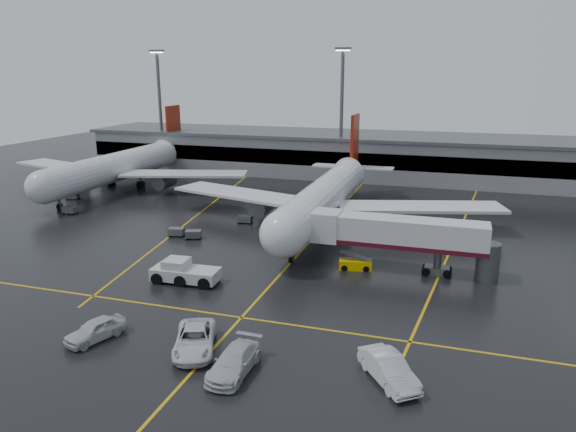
% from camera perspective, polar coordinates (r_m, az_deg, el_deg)
% --- Properties ---
extents(ground, '(220.00, 220.00, 0.00)m').
position_cam_1_polar(ground, '(67.77, 2.13, -2.98)').
color(ground, black).
rests_on(ground, ground).
extents(apron_line_centre, '(0.25, 90.00, 0.02)m').
position_cam_1_polar(apron_line_centre, '(67.77, 2.13, -2.97)').
color(apron_line_centre, gold).
rests_on(apron_line_centre, ground).
extents(apron_line_stop, '(60.00, 0.25, 0.02)m').
position_cam_1_polar(apron_line_stop, '(48.41, -4.98, -10.71)').
color(apron_line_stop, gold).
rests_on(apron_line_stop, ground).
extents(apron_line_left, '(9.99, 69.35, 0.02)m').
position_cam_1_polar(apron_line_left, '(83.76, -9.30, 0.38)').
color(apron_line_left, gold).
rests_on(apron_line_left, ground).
extents(apron_line_right, '(7.57, 69.64, 0.02)m').
position_cam_1_polar(apron_line_right, '(75.14, 17.59, -1.86)').
color(apron_line_right, gold).
rests_on(apron_line_right, ground).
extents(terminal, '(122.00, 19.00, 8.60)m').
position_cam_1_polar(terminal, '(112.61, 8.73, 6.43)').
color(terminal, gray).
rests_on(terminal, ground).
extents(light_mast_left, '(3.00, 1.20, 25.45)m').
position_cam_1_polar(light_mast_left, '(121.38, -13.48, 11.63)').
color(light_mast_left, '#595B60').
rests_on(light_mast_left, ground).
extents(light_mast_mid, '(3.00, 1.20, 25.45)m').
position_cam_1_polar(light_mast_mid, '(106.62, 5.73, 11.53)').
color(light_mast_mid, '#595B60').
rests_on(light_mast_mid, ground).
extents(main_airliner, '(48.80, 45.60, 14.10)m').
position_cam_1_polar(main_airliner, '(75.71, 4.12, 2.24)').
color(main_airliner, silver).
rests_on(main_airliner, ground).
extents(second_airliner, '(48.80, 45.60, 14.10)m').
position_cam_1_polar(second_airliner, '(103.90, -17.42, 5.12)').
color(second_airliner, silver).
rests_on(second_airliner, ground).
extents(jet_bridge, '(19.90, 3.40, 6.05)m').
position_cam_1_polar(jet_bridge, '(58.90, 11.78, -2.10)').
color(jet_bridge, silver).
rests_on(jet_bridge, ground).
extents(pushback_tractor, '(7.10, 3.31, 2.49)m').
position_cam_1_polar(pushback_tractor, '(56.56, -11.01, -5.94)').
color(pushback_tractor, silver).
rests_on(pushback_tractor, ground).
extents(belt_loader, '(3.76, 2.22, 2.24)m').
position_cam_1_polar(belt_loader, '(59.59, 7.16, -5.12)').
color(belt_loader, '#ECC104').
rests_on(belt_loader, ground).
extents(service_van_a, '(5.20, 7.16, 1.81)m').
position_cam_1_polar(service_van_a, '(43.35, -9.88, -12.83)').
color(service_van_a, silver).
rests_on(service_van_a, ground).
extents(service_van_b, '(2.56, 6.11, 1.76)m').
position_cam_1_polar(service_van_b, '(40.15, -5.74, -15.14)').
color(service_van_b, silver).
rests_on(service_van_b, ground).
extents(service_van_c, '(5.12, 5.88, 1.92)m').
position_cam_1_polar(service_van_c, '(39.58, 10.67, -15.69)').
color(service_van_c, silver).
rests_on(service_van_c, ground).
extents(service_van_d, '(3.67, 5.48, 1.73)m').
position_cam_1_polar(service_van_d, '(46.97, -19.81, -11.30)').
color(service_van_d, silver).
rests_on(service_van_d, ground).
extents(baggage_cart_a, '(2.34, 1.96, 1.12)m').
position_cam_1_polar(baggage_cart_a, '(70.68, -10.04, -1.90)').
color(baggage_cart_a, '#595B60').
rests_on(baggage_cart_a, ground).
extents(baggage_cart_b, '(2.22, 1.68, 1.12)m').
position_cam_1_polar(baggage_cart_b, '(72.20, -11.79, -1.63)').
color(baggage_cart_b, '#595B60').
rests_on(baggage_cart_b, ground).
extents(baggage_cart_c, '(2.14, 1.53, 1.12)m').
position_cam_1_polar(baggage_cart_c, '(77.00, -4.60, -0.30)').
color(baggage_cart_c, '#595B60').
rests_on(baggage_cart_c, ground).
extents(baggage_cart_d, '(2.23, 1.70, 1.12)m').
position_cam_1_polar(baggage_cart_d, '(98.23, -21.94, 2.03)').
color(baggage_cart_d, '#595B60').
rests_on(baggage_cart_d, ground).
extents(baggage_cart_e, '(2.03, 1.34, 1.12)m').
position_cam_1_polar(baggage_cart_e, '(88.41, -22.18, 0.64)').
color(baggage_cart_e, '#595B60').
rests_on(baggage_cart_e, ground).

